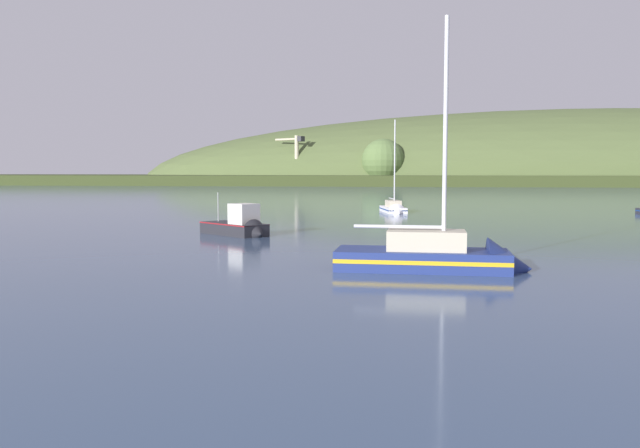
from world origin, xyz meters
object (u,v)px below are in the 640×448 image
object	(u,v)px
dockside_crane	(296,161)
sailboat_midwater_white	(394,211)
fishing_boat_moored	(239,228)
sailboat_far_left	(444,263)

from	to	relation	value
dockside_crane	sailboat_midwater_white	size ratio (longest dim) A/B	1.51
sailboat_midwater_white	fishing_boat_moored	xyz separation A→B (m)	(-8.57, -27.19, 0.28)
sailboat_far_left	fishing_boat_moored	world-z (taller)	sailboat_far_left
dockside_crane	fishing_boat_moored	world-z (taller)	dockside_crane
sailboat_far_left	fishing_boat_moored	size ratio (longest dim) A/B	2.10
sailboat_midwater_white	sailboat_far_left	bearing A→B (deg)	-7.42
dockside_crane	sailboat_midwater_white	world-z (taller)	dockside_crane
sailboat_midwater_white	fishing_boat_moored	size ratio (longest dim) A/B	1.83
dockside_crane	sailboat_midwater_white	distance (m)	151.44
sailboat_midwater_white	sailboat_far_left	world-z (taller)	sailboat_far_left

